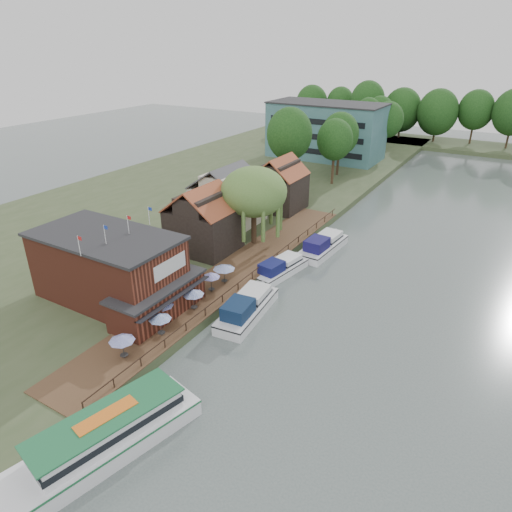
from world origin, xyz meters
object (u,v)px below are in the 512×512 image
Objects in this scene: pub at (123,271)px; hotel_block at (326,130)px; cottage_b at (228,194)px; umbrella_4 at (211,282)px; umbrella_2 at (163,311)px; cruiser_2 at (323,243)px; cruiser_1 at (281,266)px; tour_boat at (100,438)px; willow at (254,206)px; cottage_a at (203,219)px; swan at (139,419)px; umbrella_1 at (161,325)px; cottage_c at (280,183)px; cruiser_0 at (247,305)px; umbrella_0 at (123,347)px; umbrella_5 at (224,274)px; umbrella_3 at (194,300)px.

pub is 71.49m from hotel_block.
umbrella_4 is at bearing -60.98° from cottage_b.
pub is 0.79× the size of hotel_block.
umbrella_2 is 25.78m from cruiser_2.
cruiser_1 is 29.90m from tour_boat.
hotel_block is 66.61m from umbrella_4.
willow is at bearing -33.69° from cottage_b.
umbrella_2 is 14.81m from tour_boat.
cottage_a reaches higher than swan.
cottage_a reaches higher than pub.
umbrella_1 is at bearing -53.85° from umbrella_2.
umbrella_2 is at bearing -80.44° from cottage_c.
willow is 17.12m from cruiser_0.
pub is 9.96m from umbrella_0.
umbrella_1 is (7.25, -2.80, -2.36)m from pub.
willow is at bearing -77.29° from hotel_block.
cottage_b is 3.90× the size of umbrella_5.
umbrella_4 is 2.30m from umbrella_5.
pub is 16.77m from swan.
umbrella_5 is at bearing -40.81° from cottage_a.
umbrella_3 is at bearing -85.08° from umbrella_5.
cottage_b reaches higher than pub.
pub is 20.36m from willow.
umbrella_4 is (10.45, -18.84, -2.96)m from cottage_b.
swan is at bearing -58.44° from umbrella_2.
cottage_a is at bearing -93.01° from cottage_c.
cottage_a is 23.47m from umbrella_0.
cottage_c is at bearing -77.80° from hotel_block.
cottage_b is 16.38m from cruiser_2.
cottage_c is 0.90× the size of cruiser_1.
umbrella_1 is at bearing -67.97° from cottage_b.
tour_boat is (20.01, -85.40, -5.56)m from hotel_block.
umbrella_5 is (7.58, -6.54, -2.96)m from cottage_a.
cottage_a and cottage_c have the same top height.
cottage_b is 4.04× the size of umbrella_3.
cottage_b is at bearing 126.10° from tour_boat.
umbrella_4 reaches higher than cruiser_1.
cottage_a is 3.62× the size of umbrella_0.
cottage_a reaches higher than umbrella_5.
umbrella_1 reaches higher than cruiser_0.
cottage_b is at bearing 154.65° from cruiser_1.
umbrella_3 is 5.40× the size of swan.
umbrella_4 reaches higher than swan.
cottage_b reaches higher than umbrella_5.
cottage_b is (-3.00, 10.00, 0.00)m from cottage_a.
cottage_a is 1.01× the size of cottage_c.
cruiser_2 is at bearing -3.17° from cottage_b.
umbrella_4 is at bearing -102.06° from cruiser_1.
pub reaches higher than umbrella_4.
umbrella_2 is at bearing 121.56° from swan.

